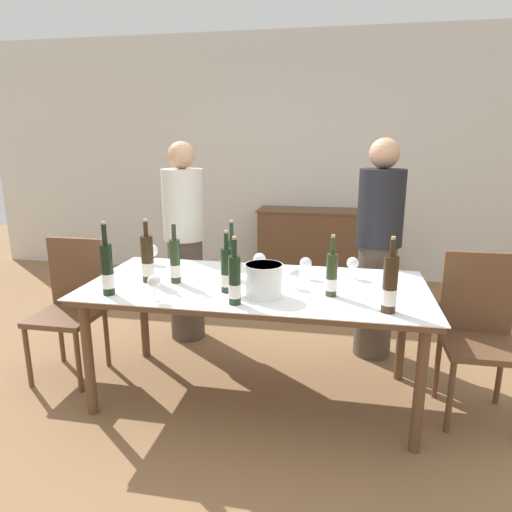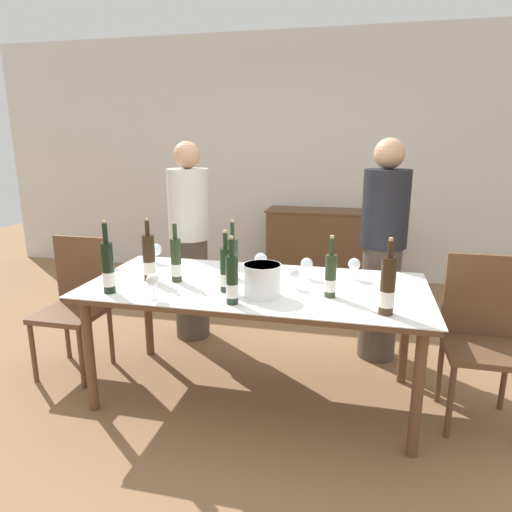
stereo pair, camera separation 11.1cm
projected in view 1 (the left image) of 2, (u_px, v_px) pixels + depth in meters
The scene contains 23 objects.
ground_plane at pixel (256, 394), 2.99m from camera, with size 12.00×12.00×0.00m, color olive.
back_wall at pixel (301, 159), 5.34m from camera, with size 8.00×0.10×2.80m.
sideboard_cabinet at pixel (316, 246), 5.26m from camera, with size 1.35×0.46×0.85m.
dining_table at pixel (256, 294), 2.82m from camera, with size 2.07×0.97×0.76m.
ice_bucket at pixel (264, 279), 2.57m from camera, with size 0.22×0.22×0.19m.
wine_bottle_0 at pixel (390, 286), 2.32m from camera, with size 0.08×0.08×0.40m.
wine_bottle_1 at pixel (232, 260), 2.89m from camera, with size 0.07×0.07×0.38m.
wine_bottle_2 at pixel (332, 275), 2.57m from camera, with size 0.07×0.07×0.35m.
wine_bottle_3 at pixel (235, 281), 2.44m from camera, with size 0.07×0.07×0.37m.
wine_bottle_4 at pixel (175, 262), 2.81m from camera, with size 0.07×0.07×0.37m.
wine_bottle_5 at pixel (227, 271), 2.64m from camera, with size 0.07×0.07×0.37m.
wine_bottle_6 at pixel (148, 260), 2.83m from camera, with size 0.08×0.08×0.40m.
wine_bottle_7 at pixel (107, 270), 2.59m from camera, with size 0.07×0.07×0.43m.
wine_glass_0 at pixel (306, 264), 2.91m from camera, with size 0.08×0.08×0.14m.
wine_glass_1 at pixel (154, 282), 2.49m from camera, with size 0.07×0.07×0.15m.
wine_glass_2 at pixel (152, 251), 3.24m from camera, with size 0.09×0.09×0.14m.
wine_glass_3 at pixel (260, 260), 2.97m from camera, with size 0.08×0.08×0.15m.
wine_glass_4 at pixel (294, 274), 2.71m from camera, with size 0.07×0.07×0.13m.
wine_glass_5 at pixel (353, 264), 2.90m from camera, with size 0.08×0.08×0.14m.
chair_left_end at pixel (72, 299), 3.18m from camera, with size 0.42×0.42×0.96m.
chair_right_end at pixel (479, 325), 2.70m from camera, with size 0.42×0.42×0.98m.
person_host at pixel (185, 243), 3.68m from camera, with size 0.33×0.33×1.61m.
person_guest_left at pixel (378, 251), 3.37m from camera, with size 0.33×0.33×1.64m.
Camera 1 is at (0.50, -2.63, 1.62)m, focal length 32.00 mm.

